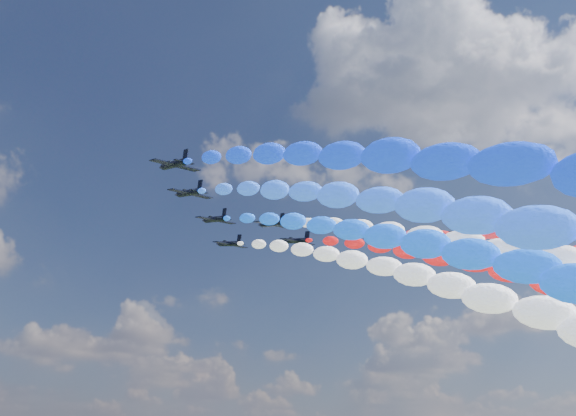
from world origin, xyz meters
TOP-DOWN VIEW (x-y plane):
  - jet_0 at (-32.12, -7.75)m, footprint 8.41×11.44m
  - trail_0 at (-32.12, -60.27)m, footprint 5.77×101.63m
  - jet_1 at (-23.30, 2.95)m, footprint 8.27×11.34m
  - trail_1 at (-23.30, -49.57)m, footprint 5.77×101.63m
  - jet_2 at (-11.20, 13.96)m, footprint 8.63×11.60m
  - trail_2 at (-11.20, -38.56)m, footprint 5.77×101.63m
  - jet_3 at (-0.02, 9.54)m, footprint 8.84×11.75m
  - trail_3 at (-0.02, -42.98)m, footprint 5.77×101.63m
  - jet_4 at (1.12, 27.87)m, footprint 8.67×11.63m
  - trail_4 at (1.12, -24.65)m, footprint 5.77×101.63m
  - jet_5 at (11.79, 16.71)m, footprint 8.56×11.55m
  - trail_5 at (11.79, -35.81)m, footprint 5.77×101.63m
  - jet_6 at (22.18, 2.92)m, footprint 8.78×11.71m
  - jet_7 at (34.47, -6.56)m, footprint 8.83×11.74m

SIDE VIEW (x-z plane):
  - trail_0 at x=-32.12m, z-range 58.04..100.04m
  - trail_1 at x=-23.30m, z-range 58.04..100.04m
  - trail_2 at x=-11.20m, z-range 58.04..100.04m
  - trail_3 at x=-0.02m, z-range 58.04..100.04m
  - trail_4 at x=1.12m, z-range 58.04..100.04m
  - trail_5 at x=11.79m, z-range 58.04..100.04m
  - jet_0 at x=-32.12m, z-range 95.79..100.43m
  - jet_1 at x=-23.30m, z-range 95.79..100.43m
  - jet_2 at x=-11.20m, z-range 95.79..100.43m
  - jet_3 at x=-0.02m, z-range 95.79..100.43m
  - jet_4 at x=1.12m, z-range 95.79..100.43m
  - jet_5 at x=11.79m, z-range 95.79..100.43m
  - jet_6 at x=22.18m, z-range 95.79..100.43m
  - jet_7 at x=34.47m, z-range 95.79..100.43m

